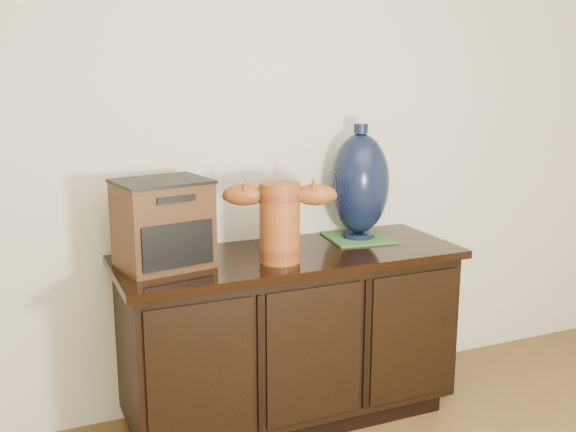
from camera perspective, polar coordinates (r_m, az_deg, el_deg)
name	(u,v)px	position (r m, az deg, el deg)	size (l,w,h in m)	color
sideboard	(289,335)	(2.96, 0.13, -10.03)	(1.46, 0.56, 0.75)	black
terracotta_vessel	(280,218)	(2.67, -0.71, -0.13)	(0.45, 0.25, 0.32)	brown
tv_radio	(163,224)	(2.65, -10.54, -0.64)	(0.39, 0.33, 0.34)	#37200D
green_mat	(358,238)	(3.09, 5.98, -1.83)	(0.28, 0.28, 0.01)	#30632C
lamp_base	(360,184)	(3.03, 6.09, 2.71)	(0.29, 0.29, 0.51)	black
spray_can	(291,226)	(2.93, 0.23, -0.87)	(0.06, 0.06, 0.18)	#5F1012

